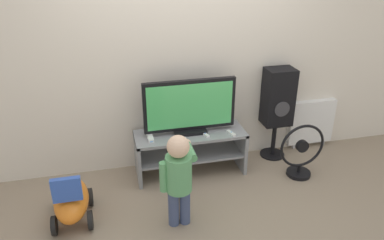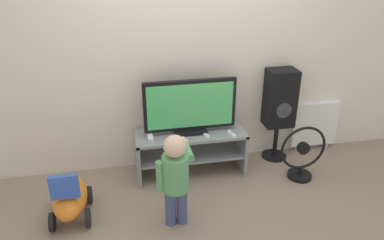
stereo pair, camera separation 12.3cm
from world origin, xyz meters
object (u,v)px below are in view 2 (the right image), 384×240
(television, at_px, (190,107))
(remote_secondary, at_px, (205,134))
(game_console, at_px, (150,137))
(speaker_tower, at_px, (280,101))
(ride_on_toy, at_px, (70,197))
(remote_primary, at_px, (232,134))
(radiator, at_px, (314,124))
(floor_fan, at_px, (302,155))
(child, at_px, (176,173))

(television, relative_size, remote_secondary, 7.10)
(game_console, xyz_separation_m, remote_secondary, (0.56, -0.05, -0.01))
(remote_secondary, relative_size, speaker_tower, 0.13)
(speaker_tower, bearing_deg, ride_on_toy, -164.21)
(game_console, distance_m, remote_primary, 0.84)
(ride_on_toy, height_order, radiator, radiator)
(remote_secondary, distance_m, ride_on_toy, 1.44)
(television, bearing_deg, remote_secondary, -37.02)
(remote_secondary, distance_m, floor_fan, 1.04)
(remote_primary, distance_m, radiator, 1.20)
(television, bearing_deg, remote_primary, -19.54)
(game_console, relative_size, speaker_tower, 0.18)
(game_console, xyz_separation_m, ride_on_toy, (-0.78, -0.48, -0.29))
(child, height_order, floor_fan, child)
(child, bearing_deg, radiator, 28.64)
(remote_primary, bearing_deg, ride_on_toy, -166.56)
(game_console, xyz_separation_m, radiator, (1.97, 0.26, -0.17))
(television, distance_m, game_console, 0.50)
(child, xyz_separation_m, radiator, (1.83, 1.00, -0.19))
(ride_on_toy, xyz_separation_m, radiator, (2.76, 0.73, 0.12))
(remote_secondary, xyz_separation_m, floor_fan, (0.99, -0.25, -0.22))
(television, distance_m, remote_primary, 0.51)
(game_console, relative_size, ride_on_toy, 0.31)
(remote_primary, relative_size, remote_secondary, 1.00)
(remote_primary, bearing_deg, floor_fan, -16.48)
(floor_fan, bearing_deg, television, 162.39)
(speaker_tower, distance_m, radiator, 0.65)
(remote_secondary, distance_m, child, 0.81)
(television, relative_size, ride_on_toy, 1.54)
(remote_primary, xyz_separation_m, speaker_tower, (0.62, 0.25, 0.22))
(remote_primary, xyz_separation_m, radiator, (1.14, 0.35, -0.16))
(game_console, relative_size, child, 0.22)
(television, relative_size, child, 1.08)
(television, distance_m, child, 0.88)
(speaker_tower, height_order, ride_on_toy, speaker_tower)
(ride_on_toy, distance_m, radiator, 2.86)
(game_console, xyz_separation_m, floor_fan, (1.55, -0.30, -0.23))
(television, xyz_separation_m, game_console, (-0.42, -0.06, -0.26))
(television, relative_size, floor_fan, 1.58)
(child, distance_m, speaker_tower, 1.60)
(remote_secondary, bearing_deg, floor_fan, -14.36)
(child, xyz_separation_m, ride_on_toy, (-0.92, 0.27, -0.31))
(game_console, bearing_deg, speaker_tower, 6.11)
(ride_on_toy, bearing_deg, speaker_tower, 15.79)
(speaker_tower, relative_size, floor_fan, 1.76)
(speaker_tower, bearing_deg, television, -174.44)
(remote_secondary, distance_m, speaker_tower, 0.94)
(child, bearing_deg, remote_primary, 43.40)
(remote_secondary, xyz_separation_m, speaker_tower, (0.89, 0.20, 0.22))
(game_console, height_order, floor_fan, floor_fan)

